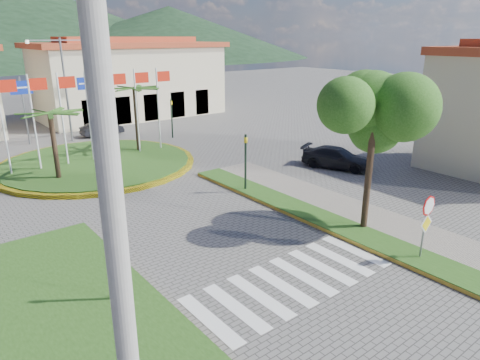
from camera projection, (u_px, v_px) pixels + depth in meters
ground at (392, 343)px, 11.87m from camera, size 160.00×160.00×0.00m
sidewalk_right at (434, 250)px, 16.86m from camera, size 4.00×28.00×0.15m
verge_right at (418, 259)px, 16.15m from camera, size 1.60×28.00×0.18m
median_left at (83, 325)px, 12.47m from camera, size 5.00×14.00×0.18m
crosswalk at (290, 281)px, 14.84m from camera, size 8.00×3.00×0.01m
roundabout_island at (97, 163)px, 28.16m from camera, size 12.70×12.70×6.00m
stop_sign at (427, 217)px, 15.64m from camera, size 0.80×0.11×2.65m
deciduous_tree at (375, 113)px, 17.17m from camera, size 3.60×3.60×6.80m
utility_pole at (123, 304)px, 6.02m from camera, size 0.32×0.32×9.00m
traffic_light_left at (112, 249)px, 13.02m from camera, size 0.15×0.18×3.20m
traffic_light_right at (246, 157)px, 22.81m from camera, size 0.15×0.18×3.20m
traffic_light_far at (172, 115)px, 35.27m from camera, size 0.18×0.15×3.20m
direction_sign_west at (23, 99)px, 32.57m from camera, size 1.60×0.14×5.20m
direction_sign_east at (88, 94)px, 35.51m from camera, size 1.60×0.14×5.20m
street_lamp_centre at (65, 85)px, 33.30m from camera, size 4.80×0.16×8.00m
building_right at (130, 78)px, 44.73m from camera, size 19.08×9.54×8.05m
hill_far_east at (170, 33)px, 150.46m from camera, size 120.00×120.00×18.00m
car_dark_b at (102, 129)px, 36.54m from camera, size 3.59×1.38×1.17m
car_side_right at (337, 158)px, 27.53m from camera, size 3.48×4.90×1.32m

